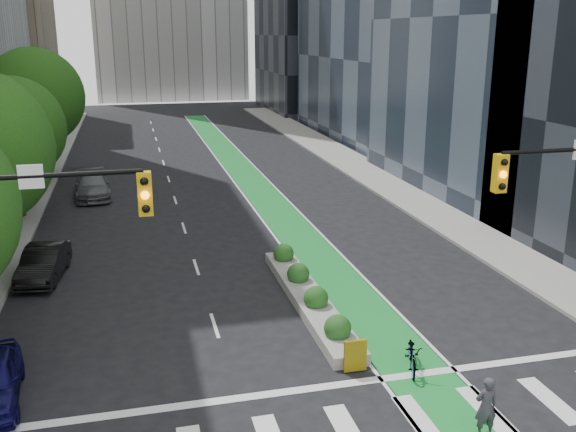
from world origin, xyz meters
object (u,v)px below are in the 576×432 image
median_planter (308,295)px  bicycle (413,354)px  parked_car_left_far (92,186)px  parked_car_left_mid (43,263)px  cyclist (486,407)px

median_planter → bicycle: bearing=-72.2°
bicycle → parked_car_left_far: 26.55m
median_planter → parked_car_left_mid: size_ratio=2.46×
bicycle → parked_car_left_mid: (-11.75, 10.62, 0.19)m
bicycle → parked_car_left_mid: bearing=157.9°
median_planter → parked_car_left_far: 20.83m
bicycle → cyclist: bearing=-64.3°
median_planter → parked_car_left_mid: parked_car_left_mid is taller
bicycle → parked_car_left_mid: parked_car_left_mid is taller
bicycle → parked_car_left_far: bearing=133.0°
bicycle → cyclist: (0.35, -3.55, 0.34)m
median_planter → parked_car_left_far: bearing=114.5°
median_planter → parked_car_left_mid: bearing=152.8°
parked_car_left_far → cyclist: bearing=-73.4°
parked_car_left_mid → parked_car_left_far: bearing=91.6°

